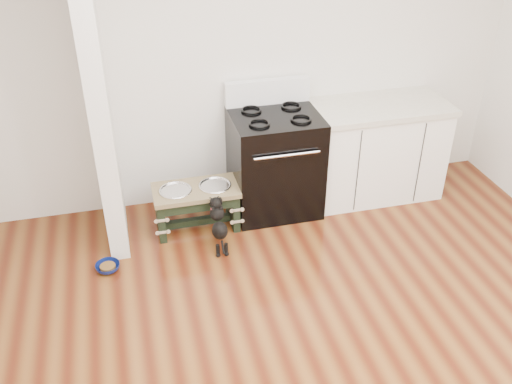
% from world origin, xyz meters
% --- Properties ---
extents(room_shell, '(5.00, 5.00, 5.00)m').
position_xyz_m(room_shell, '(0.00, 0.00, 1.62)').
color(room_shell, silver).
rests_on(room_shell, ground).
extents(partition_wall, '(0.15, 0.80, 2.70)m').
position_xyz_m(partition_wall, '(-1.18, 2.10, 1.35)').
color(partition_wall, silver).
rests_on(partition_wall, ground).
extents(oven_range, '(0.76, 0.69, 1.14)m').
position_xyz_m(oven_range, '(0.25, 2.16, 0.48)').
color(oven_range, black).
rests_on(oven_range, ground).
extents(cabinet_run, '(1.24, 0.64, 0.91)m').
position_xyz_m(cabinet_run, '(1.23, 2.18, 0.45)').
color(cabinet_run, white).
rests_on(cabinet_run, ground).
extents(dog_feeder, '(0.73, 0.39, 0.41)m').
position_xyz_m(dog_feeder, '(-0.49, 1.99, 0.28)').
color(dog_feeder, black).
rests_on(dog_feeder, ground).
extents(puppy, '(0.13, 0.37, 0.44)m').
position_xyz_m(puppy, '(-0.36, 1.66, 0.24)').
color(puppy, black).
rests_on(puppy, ground).
extents(floor_bowl, '(0.19, 0.19, 0.06)m').
position_xyz_m(floor_bowl, '(-1.28, 1.58, 0.03)').
color(floor_bowl, '#0B164F').
rests_on(floor_bowl, ground).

